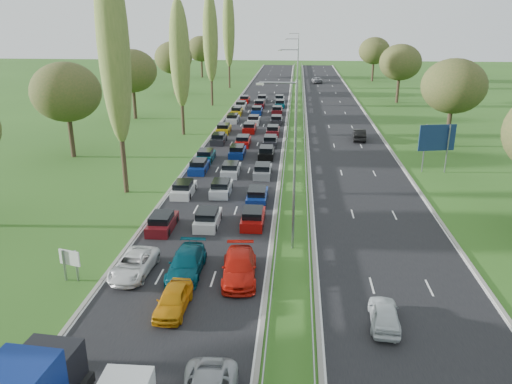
# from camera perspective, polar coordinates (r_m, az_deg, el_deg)

# --- Properties ---
(ground) EXTENTS (260.00, 260.00, 0.00)m
(ground) POSITION_cam_1_polar(r_m,az_deg,el_deg) (71.63, 4.58, 6.53)
(ground) COLOR #2B551A
(ground) RESTS_ON ground
(near_carriageway) EXTENTS (10.50, 215.00, 0.04)m
(near_carriageway) POSITION_cam_1_polar(r_m,az_deg,el_deg) (74.39, -0.65, 7.07)
(near_carriageway) COLOR black
(near_carriageway) RESTS_ON ground
(far_carriageway) EXTENTS (10.50, 215.00, 0.04)m
(far_carriageway) POSITION_cam_1_polar(r_m,az_deg,el_deg) (74.38, 9.83, 6.79)
(far_carriageway) COLOR black
(far_carriageway) RESTS_ON ground
(central_reservation) EXTENTS (2.36, 215.00, 0.32)m
(central_reservation) POSITION_cam_1_polar(r_m,az_deg,el_deg) (73.96, 4.60, 7.38)
(central_reservation) COLOR gray
(central_reservation) RESTS_ON ground
(lamp_columns) EXTENTS (0.18, 140.18, 12.00)m
(lamp_columns) POSITION_cam_1_polar(r_m,az_deg,el_deg) (68.57, 4.70, 11.06)
(lamp_columns) COLOR gray
(lamp_columns) RESTS_ON ground
(poplar_row) EXTENTS (2.80, 127.80, 22.44)m
(poplar_row) POSITION_cam_1_polar(r_m,az_deg,el_deg) (60.31, -11.16, 15.74)
(poplar_row) COLOR #2D2116
(poplar_row) RESTS_ON ground
(woodland_left) EXTENTS (8.00, 166.00, 11.10)m
(woodland_left) POSITION_cam_1_polar(r_m,az_deg,el_deg) (59.38, -22.27, 10.07)
(woodland_left) COLOR #2D2116
(woodland_left) RESTS_ON ground
(woodland_right) EXTENTS (8.00, 153.00, 11.10)m
(woodland_right) POSITION_cam_1_polar(r_m,az_deg,el_deg) (60.34, 23.85, 9.99)
(woodland_right) COLOR #2D2116
(woodland_right) RESTS_ON ground
(traffic_queue_fill) EXTENTS (9.08, 67.76, 0.80)m
(traffic_queue_fill) POSITION_cam_1_polar(r_m,az_deg,el_deg) (69.51, -1.06, 6.57)
(traffic_queue_fill) COLOR #590F14
(traffic_queue_fill) RESTS_ON ground
(near_car_2) EXTENTS (2.48, 4.90, 1.33)m
(near_car_2) POSITION_cam_1_polar(r_m,az_deg,el_deg) (33.55, -13.79, -8.05)
(near_car_2) COLOR silver
(near_car_2) RESTS_ON near_carriageway
(near_car_7) EXTENTS (2.15, 5.16, 1.49)m
(near_car_7) POSITION_cam_1_polar(r_m,az_deg,el_deg) (32.90, -7.95, -8.06)
(near_car_7) COLOR #054150
(near_car_7) RESTS_ON near_carriageway
(near_car_8) EXTENTS (1.73, 4.10, 1.38)m
(near_car_8) POSITION_cam_1_polar(r_m,az_deg,el_deg) (29.24, -9.43, -12.03)
(near_car_8) COLOR orange
(near_car_8) RESTS_ON near_carriageway
(near_car_11) EXTENTS (2.58, 5.43, 1.53)m
(near_car_11) POSITION_cam_1_polar(r_m,az_deg,el_deg) (32.07, -1.91, -8.60)
(near_car_11) COLOR #B6160B
(near_car_11) RESTS_ON near_carriageway
(far_car_0) EXTENTS (1.81, 3.94, 1.31)m
(far_car_0) POSITION_cam_1_polar(r_m,az_deg,el_deg) (28.53, 14.47, -13.38)
(far_car_0) COLOR silver
(far_car_0) RESTS_ON far_carriageway
(far_car_1) EXTENTS (1.92, 4.74, 1.53)m
(far_car_1) POSITION_cam_1_polar(r_m,az_deg,el_deg) (69.46, 11.72, 6.45)
(far_car_1) COLOR black
(far_car_1) RESTS_ON far_carriageway
(far_car_2) EXTENTS (2.71, 5.35, 1.45)m
(far_car_2) POSITION_cam_1_polar(r_m,az_deg,el_deg) (130.94, 6.99, 12.60)
(far_car_2) COLOR gray
(far_car_2) RESTS_ON far_carriageway
(info_sign) EXTENTS (1.47, 0.50, 2.10)m
(info_sign) POSITION_cam_1_polar(r_m,az_deg,el_deg) (33.63, -20.50, -7.40)
(info_sign) COLOR gray
(info_sign) RESTS_ON ground
(direction_sign) EXTENTS (3.94, 0.91, 5.20)m
(direction_sign) POSITION_cam_1_polar(r_m,az_deg,el_deg) (56.31, 19.98, 5.63)
(direction_sign) COLOR gray
(direction_sign) RESTS_ON ground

